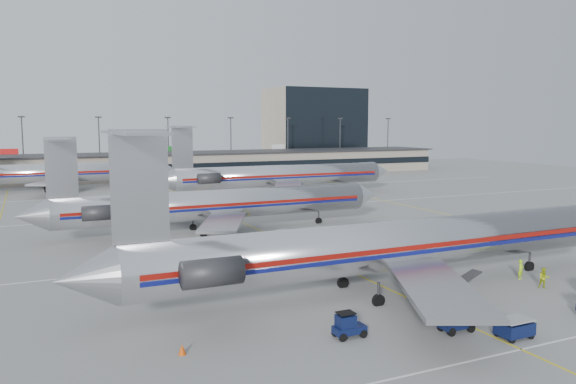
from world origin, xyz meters
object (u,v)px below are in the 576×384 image
jet_second_row (213,204)px  tug_center (455,320)px  belt_loader (454,296)px  jet_foreground (384,246)px

jet_second_row → tug_center: jet_second_row is taller
belt_loader → tug_center: bearing=-137.7°
jet_second_row → tug_center: size_ratio=20.87×
jet_second_row → belt_loader: bearing=-77.4°
jet_foreground → tug_center: bearing=-94.6°
jet_foreground → belt_loader: 6.44m
jet_foreground → jet_second_row: 30.17m
jet_foreground → belt_loader: jet_foreground is taller
jet_second_row → tug_center: bearing=-84.3°
tug_center → jet_second_row: bearing=95.5°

